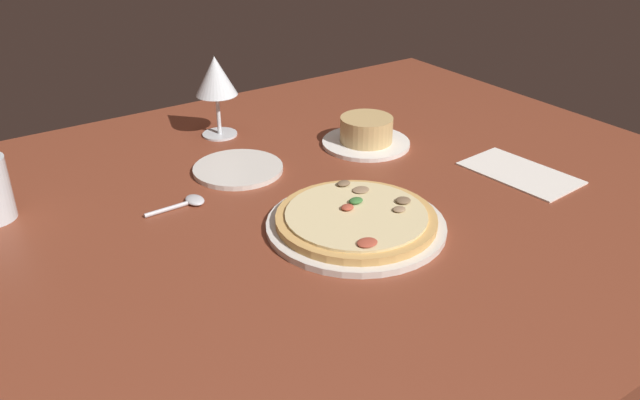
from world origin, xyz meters
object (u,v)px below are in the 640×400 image
(wine_glass_far, at_px, (216,78))
(side_plate, at_px, (239,169))
(paper_menu, at_px, (520,173))
(ramekin_on_saucer, at_px, (366,134))
(pizza_main, at_px, (356,221))
(spoon, at_px, (188,202))

(wine_glass_far, xyz_separation_m, side_plate, (-0.05, -0.17, -0.11))
(side_plate, distance_m, paper_menu, 0.50)
(side_plate, xyz_separation_m, paper_menu, (0.40, -0.29, -0.00))
(wine_glass_far, xyz_separation_m, paper_menu, (0.35, -0.46, -0.12))
(ramekin_on_saucer, height_order, wine_glass_far, wine_glass_far)
(wine_glass_far, bearing_deg, ramekin_on_saucer, -44.21)
(pizza_main, height_order, side_plate, pizza_main)
(pizza_main, bearing_deg, paper_menu, -1.73)
(paper_menu, bearing_deg, pizza_main, 173.34)
(spoon, bearing_deg, pizza_main, -50.04)
(ramekin_on_saucer, relative_size, wine_glass_far, 1.06)
(spoon, bearing_deg, paper_menu, -22.69)
(ramekin_on_saucer, bearing_deg, paper_menu, -60.79)
(pizza_main, distance_m, wine_glass_far, 0.46)
(pizza_main, bearing_deg, spoon, 129.96)
(ramekin_on_saucer, distance_m, wine_glass_far, 0.31)
(ramekin_on_saucer, distance_m, paper_menu, 0.29)
(pizza_main, relative_size, wine_glass_far, 1.68)
(side_plate, bearing_deg, paper_menu, -35.62)
(side_plate, bearing_deg, pizza_main, -79.79)
(wine_glass_far, relative_size, paper_menu, 0.82)
(spoon, bearing_deg, side_plate, 28.02)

